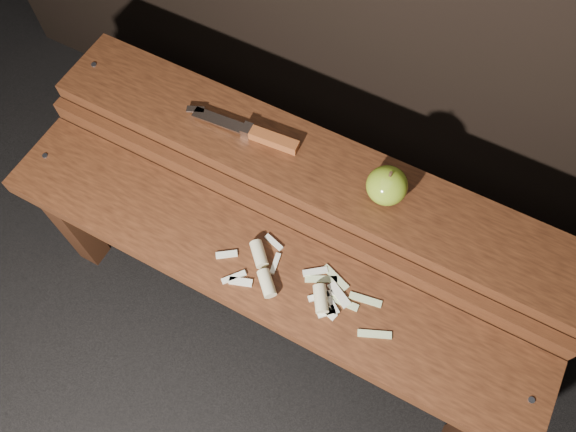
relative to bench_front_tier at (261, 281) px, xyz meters
The scene contains 6 objects.
ground 0.36m from the bench_front_tier, 90.00° to the left, with size 60.00×60.00×0.00m, color black.
bench_front_tier is the anchor object (origin of this frame).
bench_rear_tier 0.23m from the bench_front_tier, 90.00° to the left, with size 1.20×0.21×0.50m.
apple 0.34m from the bench_front_tier, 55.40° to the left, with size 0.08×0.08×0.09m.
knife 0.31m from the bench_front_tier, 118.67° to the left, with size 0.26×0.05×0.02m.
apple_scraps 0.10m from the bench_front_tier, ahead, with size 0.39×0.14×0.03m.
Camera 1 is at (0.25, -0.41, 1.48)m, focal length 35.00 mm.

